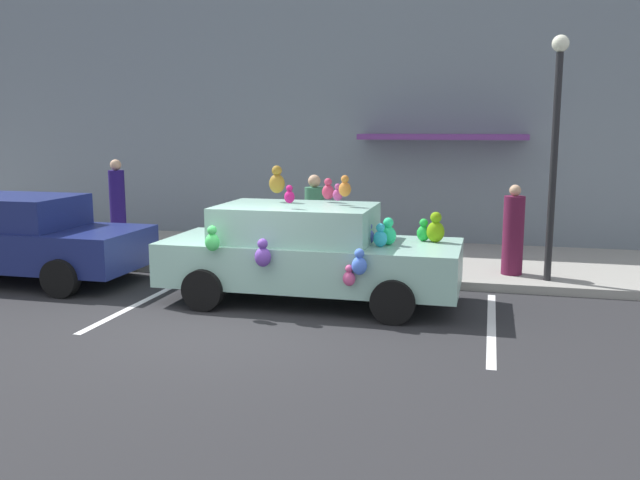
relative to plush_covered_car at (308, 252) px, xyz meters
The scene contains 12 objects.
ground_plane 2.00m from the plush_covered_car, 114.30° to the right, with size 60.00×60.00×0.00m, color #262628.
sidewalk 3.49m from the plush_covered_car, 102.75° to the left, with size 24.00×4.00×0.15m, color gray.
storefront_building 6.02m from the plush_covered_car, 97.58° to the left, with size 24.00×1.25×6.40m.
parking_stripe_front 3.04m from the plush_covered_car, 13.17° to the right, with size 0.12×3.60×0.01m, color silver.
parking_stripe_rear 2.76m from the plush_covered_car, 165.32° to the right, with size 0.12×3.60×0.01m, color silver.
plush_covered_car is the anchor object (origin of this frame).
parked_sedan_behind 5.40m from the plush_covered_car, behind, with size 4.37×2.04×1.54m.
teddy_bear_on_sidewalk 2.05m from the plush_covered_car, 99.91° to the left, with size 0.37×0.31×0.71m.
street_lamp_post 4.58m from the plush_covered_car, 25.84° to the left, with size 0.28×0.28×4.09m.
pedestrian_near_shopfront 2.90m from the plush_covered_car, 102.64° to the left, with size 0.39×0.39×1.68m.
pedestrian_walking_past 6.05m from the plush_covered_car, 149.29° to the left, with size 0.34×0.34×1.91m.
pedestrian_by_lamp 3.88m from the plush_covered_car, 34.50° to the left, with size 0.37×0.37×1.61m.
Camera 1 is at (3.51, -8.41, 2.76)m, focal length 37.67 mm.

